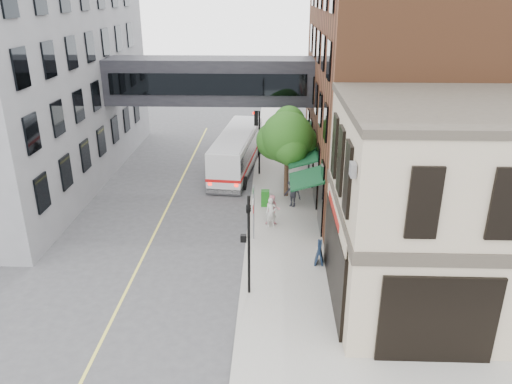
# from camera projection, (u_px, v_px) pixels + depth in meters

# --- Properties ---
(ground) EXTENTS (120.00, 120.00, 0.00)m
(ground) POSITION_uv_depth(u_px,v_px,m) (237.00, 324.00, 19.68)
(ground) COLOR #38383A
(ground) RESTS_ON ground
(sidewalk_main) EXTENTS (4.00, 60.00, 0.15)m
(sidewalk_main) POSITION_uv_depth(u_px,v_px,m) (282.00, 191.00, 32.55)
(sidewalk_main) COLOR gray
(sidewalk_main) RESTS_ON ground
(corner_building) EXTENTS (10.19, 8.12, 8.45)m
(corner_building) POSITION_uv_depth(u_px,v_px,m) (465.00, 209.00, 19.66)
(corner_building) COLOR tan
(corner_building) RESTS_ON ground
(brick_building) EXTENTS (13.76, 18.00, 14.00)m
(brick_building) POSITION_uv_depth(u_px,v_px,m) (414.00, 82.00, 30.62)
(brick_building) COLOR #58311B
(brick_building) RESTS_ON ground
(skyway_bridge) EXTENTS (14.00, 3.18, 3.00)m
(skyway_bridge) POSITION_uv_depth(u_px,v_px,m) (210.00, 81.00, 34.01)
(skyway_bridge) COLOR black
(skyway_bridge) RESTS_ON ground
(traffic_signal_near) EXTENTS (0.44, 0.22, 4.60)m
(traffic_signal_near) POSITION_uv_depth(u_px,v_px,m) (248.00, 233.00, 20.40)
(traffic_signal_near) COLOR black
(traffic_signal_near) RESTS_ON sidewalk_main
(traffic_signal_far) EXTENTS (0.53, 0.28, 4.50)m
(traffic_signal_far) POSITION_uv_depth(u_px,v_px,m) (257.00, 130.00, 34.17)
(traffic_signal_far) COLOR black
(traffic_signal_far) RESTS_ON sidewalk_main
(street_sign_pole) EXTENTS (0.08, 0.75, 3.00)m
(street_sign_pole) POSITION_uv_depth(u_px,v_px,m) (254.00, 207.00, 25.42)
(street_sign_pole) COLOR gray
(street_sign_pole) RESTS_ON sidewalk_main
(street_tree) EXTENTS (3.80, 3.20, 5.60)m
(street_tree) POSITION_uv_depth(u_px,v_px,m) (287.00, 137.00, 30.38)
(street_tree) COLOR #382619
(street_tree) RESTS_ON sidewalk_main
(lane_marking) EXTENTS (0.12, 40.00, 0.01)m
(lane_marking) POSITION_uv_depth(u_px,v_px,m) (163.00, 216.00, 29.10)
(lane_marking) COLOR #D8CC4C
(lane_marking) RESTS_ON ground
(bus) EXTENTS (3.36, 10.49, 2.77)m
(bus) POSITION_uv_depth(u_px,v_px,m) (237.00, 150.00, 35.96)
(bus) COLOR silver
(bus) RESTS_ON ground
(pedestrian_a) EXTENTS (0.68, 0.54, 1.65)m
(pedestrian_a) POSITION_uv_depth(u_px,v_px,m) (271.00, 212.00, 27.18)
(pedestrian_a) COLOR beige
(pedestrian_a) RESTS_ON sidewalk_main
(pedestrian_b) EXTENTS (0.86, 0.68, 1.71)m
(pedestrian_b) POSITION_uv_depth(u_px,v_px,m) (273.00, 210.00, 27.38)
(pedestrian_b) COLOR pink
(pedestrian_b) RESTS_ON sidewalk_main
(pedestrian_c) EXTENTS (1.29, 1.12, 1.73)m
(pedestrian_c) POSITION_uv_depth(u_px,v_px,m) (293.00, 193.00, 29.67)
(pedestrian_c) COLOR black
(pedestrian_c) RESTS_ON sidewalk_main
(newspaper_box) EXTENTS (0.50, 0.44, 0.99)m
(newspaper_box) POSITION_uv_depth(u_px,v_px,m) (265.00, 198.00, 29.90)
(newspaper_box) COLOR #186316
(newspaper_box) RESTS_ON sidewalk_main
(sandwich_board) EXTENTS (0.47, 0.67, 1.12)m
(sandwich_board) POSITION_uv_depth(u_px,v_px,m) (319.00, 253.00, 23.54)
(sandwich_board) COLOR #101D32
(sandwich_board) RESTS_ON sidewalk_main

